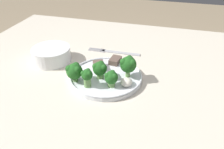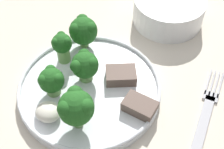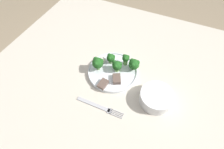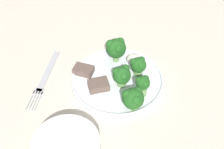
{
  "view_description": "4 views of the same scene",
  "coord_description": "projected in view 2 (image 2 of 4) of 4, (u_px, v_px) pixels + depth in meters",
  "views": [
    {
      "loc": [
        -0.54,
        -0.17,
        1.16
      ],
      "look_at": [
        -0.0,
        -0.02,
        0.79
      ],
      "focal_mm": 35.0,
      "sensor_mm": 36.0,
      "label": 1
    },
    {
      "loc": [
        0.17,
        -0.26,
        1.18
      ],
      "look_at": [
        0.04,
        0.03,
        0.78
      ],
      "focal_mm": 50.0,
      "sensor_mm": 36.0,
      "label": 2
    },
    {
      "loc": [
        0.47,
        0.2,
        1.42
      ],
      "look_at": [
        0.04,
        0.01,
        0.79
      ],
      "focal_mm": 28.0,
      "sensor_mm": 36.0,
      "label": 3
    },
    {
      "loc": [
        -0.08,
        0.53,
        1.34
      ],
      "look_at": [
        0.02,
        0.03,
        0.82
      ],
      "focal_mm": 50.0,
      "sensor_mm": 36.0,
      "label": 4
    }
  ],
  "objects": [
    {
      "name": "meat_slice_middle_slice",
      "position": [
        140.0,
        106.0,
        0.47
      ],
      "size": [
        0.05,
        0.04,
        0.02
      ],
      "color": "brown",
      "rests_on": "dinner_plate"
    },
    {
      "name": "sauce_dollop",
      "position": [
        48.0,
        112.0,
        0.46
      ],
      "size": [
        0.04,
        0.04,
        0.02
      ],
      "color": "silver",
      "rests_on": "dinner_plate"
    },
    {
      "name": "dinner_plate",
      "position": [
        90.0,
        87.0,
        0.51
      ],
      "size": [
        0.23,
        0.23,
        0.02
      ],
      "color": "white",
      "rests_on": "table"
    },
    {
      "name": "broccoli_floret_near_rim_left",
      "position": [
        85.0,
        65.0,
        0.49
      ],
      "size": [
        0.05,
        0.04,
        0.05
      ],
      "color": "#709E56",
      "rests_on": "dinner_plate"
    },
    {
      "name": "broccoli_floret_center_left",
      "position": [
        76.0,
        107.0,
        0.43
      ],
      "size": [
        0.05,
        0.05,
        0.07
      ],
      "color": "#709E56",
      "rests_on": "dinner_plate"
    },
    {
      "name": "cream_bowl",
      "position": [
        168.0,
        10.0,
        0.61
      ],
      "size": [
        0.14,
        0.14,
        0.05
      ],
      "color": "white",
      "rests_on": "table"
    },
    {
      "name": "broccoli_floret_center_back",
      "position": [
        83.0,
        30.0,
        0.54
      ],
      "size": [
        0.05,
        0.05,
        0.06
      ],
      "color": "#709E56",
      "rests_on": "dinner_plate"
    },
    {
      "name": "table",
      "position": [
        86.0,
        121.0,
        0.59
      ],
      "size": [
        1.06,
        1.17,
        0.76
      ],
      "color": "beige",
      "rests_on": "ground_plane"
    },
    {
      "name": "meat_slice_front_slice",
      "position": [
        121.0,
        75.0,
        0.51
      ],
      "size": [
        0.06,
        0.05,
        0.02
      ],
      "color": "brown",
      "rests_on": "dinner_plate"
    },
    {
      "name": "fork",
      "position": [
        204.0,
        120.0,
        0.48
      ],
      "size": [
        0.02,
        0.21,
        0.0
      ],
      "color": "#B2B2B7",
      "rests_on": "table"
    },
    {
      "name": "broccoli_floret_front_left",
      "position": [
        51.0,
        80.0,
        0.47
      ],
      "size": [
        0.04,
        0.04,
        0.05
      ],
      "color": "#709E56",
      "rests_on": "dinner_plate"
    },
    {
      "name": "broccoli_floret_back_left",
      "position": [
        62.0,
        45.0,
        0.51
      ],
      "size": [
        0.03,
        0.03,
        0.06
      ],
      "color": "#709E56",
      "rests_on": "dinner_plate"
    }
  ]
}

